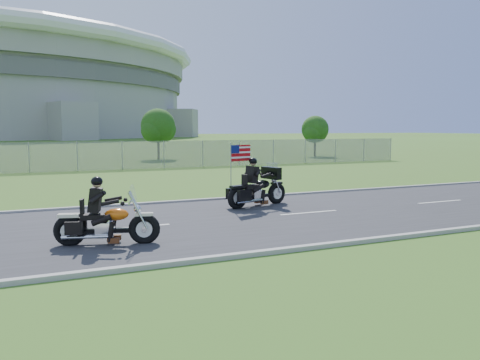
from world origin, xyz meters
name	(u,v)px	position (x,y,z in m)	size (l,w,h in m)	color
ground	(198,223)	(0.00, 0.00, 0.00)	(420.00, 420.00, 0.00)	#3D591B
road	(198,223)	(0.00, 0.00, 0.02)	(120.00, 8.00, 0.04)	#28282B
curb_north	(165,203)	(0.00, 4.05, 0.05)	(120.00, 0.18, 0.12)	#9E9B93
curb_south	(253,254)	(0.00, -4.05, 0.05)	(120.00, 0.18, 0.12)	#9E9B93
fence	(29,158)	(-5.00, 20.00, 1.00)	(60.00, 0.03, 2.00)	gray
tree_fence_near	(158,127)	(6.04, 30.04, 2.97)	(3.52, 3.28, 4.75)	#382316
tree_fence_far	(315,131)	(22.04, 28.03, 2.64)	(3.08, 2.87, 4.20)	#382316
motorcycle_lead	(105,224)	(-2.98, -1.73, 0.55)	(2.56, 1.12, 1.76)	black
motorcycle_follow	(257,190)	(2.99, 2.00, 0.63)	(2.72, 1.24, 2.31)	black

